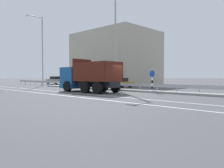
% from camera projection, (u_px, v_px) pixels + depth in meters
% --- Properties ---
extents(ground_plane, '(320.00, 320.00, 0.00)m').
position_uv_depth(ground_plane, '(118.00, 93.00, 20.22)').
color(ground_plane, '#4C4C4F').
extents(lane_strip_0, '(58.37, 0.16, 0.01)m').
position_uv_depth(lane_strip_0, '(75.00, 93.00, 19.69)').
color(lane_strip_0, silver).
rests_on(lane_strip_0, ground_plane).
extents(lane_strip_1, '(58.37, 0.16, 0.01)m').
position_uv_depth(lane_strip_1, '(53.00, 94.00, 18.11)').
color(lane_strip_1, silver).
rests_on(lane_strip_1, ground_plane).
extents(median_island, '(32.10, 1.10, 0.18)m').
position_uv_depth(median_island, '(134.00, 90.00, 21.92)').
color(median_island, gray).
rests_on(median_island, ground_plane).
extents(median_guardrail, '(58.37, 0.09, 0.78)m').
position_uv_depth(median_guardrail, '(140.00, 85.00, 22.63)').
color(median_guardrail, '#9EA0A5').
rests_on(median_guardrail, ground_plane).
extents(dump_truck, '(6.55, 3.00, 3.22)m').
position_uv_depth(dump_truck, '(84.00, 79.00, 21.49)').
color(dump_truck, '#144C8C').
rests_on(dump_truck, ground_plane).
extents(median_road_sign, '(0.68, 0.16, 2.09)m').
position_uv_depth(median_road_sign, '(152.00, 81.00, 20.39)').
color(median_road_sign, white).
rests_on(median_road_sign, ground_plane).
extents(street_lamp_0, '(0.70, 2.56, 10.83)m').
position_uv_depth(street_lamp_0, '(41.00, 48.00, 34.21)').
color(street_lamp_0, '#ADADB2').
rests_on(street_lamp_0, ground_plane).
extents(street_lamp_1, '(0.71, 1.81, 10.44)m').
position_uv_depth(street_lamp_1, '(115.00, 38.00, 23.60)').
color(street_lamp_1, '#ADADB2').
rests_on(street_lamp_1, ground_plane).
extents(parked_car_0, '(4.04, 2.15, 1.50)m').
position_uv_depth(parked_car_0, '(56.00, 80.00, 41.29)').
color(parked_car_0, gray).
rests_on(parked_car_0, ground_plane).
extents(parked_car_1, '(4.89, 2.11, 1.27)m').
position_uv_depth(parked_car_1, '(73.00, 81.00, 37.45)').
color(parked_car_1, '#B27A14').
rests_on(parked_car_1, ground_plane).
extents(parked_car_2, '(4.31, 2.12, 1.58)m').
position_uv_depth(parked_car_2, '(95.00, 81.00, 33.14)').
color(parked_car_2, black).
rests_on(parked_car_2, ground_plane).
extents(parked_car_3, '(3.88, 1.99, 1.30)m').
position_uv_depth(parked_car_3, '(120.00, 82.00, 30.11)').
color(parked_car_3, '#B27A14').
rests_on(parked_car_3, ground_plane).
extents(background_building_0, '(13.73, 10.58, 9.31)m').
position_uv_depth(background_building_0, '(115.00, 59.00, 39.65)').
color(background_building_0, '#B7AD99').
rests_on(background_building_0, ground_plane).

